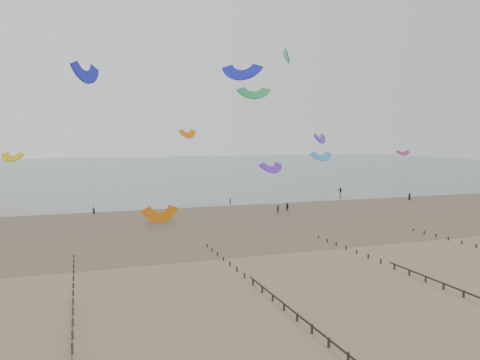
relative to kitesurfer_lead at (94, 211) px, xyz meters
name	(u,v)px	position (x,y,z in m)	size (l,w,h in m)	color
ground	(337,259)	(28.27, -47.49, -0.76)	(500.00, 500.00, 0.00)	brown
sea_and_shore	(226,218)	(24.19, -13.09, -0.75)	(500.00, 665.00, 0.03)	#475654
kitesurfer_lead	(94,211)	(0.00, 0.00, 0.00)	(0.55, 0.36, 1.51)	black
kitesurfers	(326,198)	(54.57, 1.49, 0.14)	(151.95, 26.64, 1.89)	black
grounded_kite	(160,222)	(11.35, -13.20, -0.76)	(5.88, 3.08, 4.48)	#D7620D
kites_airborne	(163,124)	(20.07, 32.30, 18.81)	(240.71, 112.79, 36.06)	#161CBF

